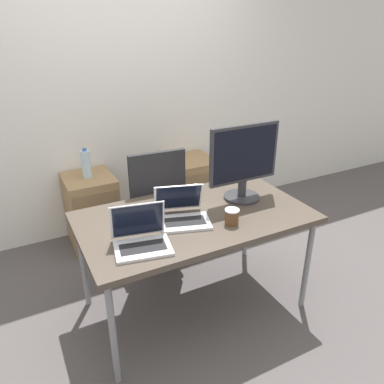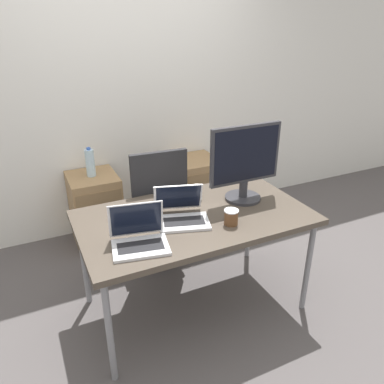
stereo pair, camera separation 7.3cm
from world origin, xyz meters
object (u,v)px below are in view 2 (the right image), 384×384
at_px(water_bottle, 90,163).
at_px(monitor, 245,163).
at_px(coffee_cup_brown, 231,217).
at_px(cabinet_right, 196,190).
at_px(laptop_right, 139,238).
at_px(cabinet_left, 96,209).
at_px(office_chair, 155,220).
at_px(laptop_left, 182,214).
at_px(coffee_cup_white, 197,193).

xyz_separation_m(water_bottle, monitor, (0.86, -1.13, 0.24)).
distance_m(water_bottle, coffee_cup_brown, 1.54).
distance_m(cabinet_right, water_bottle, 1.14).
height_order(water_bottle, laptop_right, laptop_right).
relative_size(laptop_right, monitor, 0.65).
bearing_deg(cabinet_left, office_chair, -52.63).
bearing_deg(monitor, coffee_cup_brown, -133.56).
bearing_deg(laptop_left, monitor, 10.82).
xyz_separation_m(cabinet_right, laptop_left, (-0.70, -1.23, 0.47)).
bearing_deg(coffee_cup_brown, monitor, 46.44).
relative_size(water_bottle, laptop_right, 0.75).
height_order(laptop_right, coffee_cup_white, laptop_right).
bearing_deg(monitor, laptop_left, -169.18).
distance_m(office_chair, monitor, 1.01).
distance_m(laptop_left, laptop_right, 0.38).
xyz_separation_m(water_bottle, coffee_cup_white, (0.56, -1.00, 0.02)).
relative_size(cabinet_left, cabinet_right, 1.00).
height_order(cabinet_right, laptop_left, laptop_left).
bearing_deg(coffee_cup_white, office_chair, 108.97).
distance_m(coffee_cup_white, coffee_cup_brown, 0.42).
height_order(cabinet_right, monitor, monitor).
bearing_deg(cabinet_left, coffee_cup_brown, -67.14).
bearing_deg(coffee_cup_white, cabinet_right, 64.32).
distance_m(laptop_left, monitor, 0.58).
bearing_deg(cabinet_right, monitor, -98.81).
bearing_deg(water_bottle, cabinet_left, -90.00).
bearing_deg(water_bottle, cabinet_right, -0.12).
relative_size(cabinet_left, coffee_cup_white, 6.23).
xyz_separation_m(cabinet_left, laptop_left, (0.34, -1.23, 0.47)).
bearing_deg(monitor, coffee_cup_white, 156.07).
bearing_deg(cabinet_right, water_bottle, 179.88).
bearing_deg(cabinet_right, laptop_right, -126.82).
distance_m(cabinet_right, coffee_cup_brown, 1.56).
bearing_deg(laptop_right, monitor, 16.97).
height_order(water_bottle, coffee_cup_white, water_bottle).
bearing_deg(coffee_cup_white, monitor, -23.93).
bearing_deg(monitor, office_chair, 127.36).
bearing_deg(coffee_cup_brown, water_bottle, 112.83).
xyz_separation_m(office_chair, laptop_right, (-0.40, -0.88, 0.42)).
height_order(office_chair, laptop_right, office_chair).
height_order(laptop_right, monitor, monitor).
relative_size(laptop_left, monitor, 0.71).
height_order(cabinet_left, water_bottle, water_bottle).
xyz_separation_m(laptop_left, monitor, (0.53, 0.10, 0.23)).
distance_m(water_bottle, coffee_cup_white, 1.15).
bearing_deg(cabinet_left, laptop_right, -90.27).
height_order(cabinet_left, cabinet_right, same).
xyz_separation_m(laptop_left, laptop_right, (-0.34, -0.16, 0.00)).
xyz_separation_m(office_chair, cabinet_right, (0.64, 0.52, -0.06)).
bearing_deg(coffee_cup_white, laptop_right, -144.76).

